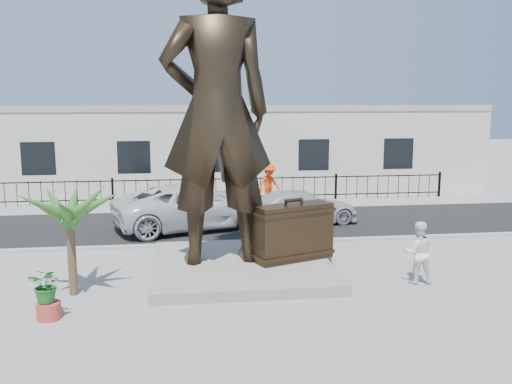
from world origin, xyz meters
TOP-DOWN VIEW (x-y plane):
  - ground at (0.00, 0.00)m, footprint 100.00×100.00m
  - street at (0.00, 8.00)m, footprint 40.00×7.00m
  - curb at (0.00, 4.50)m, footprint 40.00×0.25m
  - far_sidewalk at (0.00, 12.00)m, footprint 40.00×2.50m
  - plinth at (-0.50, 1.50)m, footprint 5.20×5.20m
  - fence at (0.00, 12.80)m, footprint 22.00×0.10m
  - building at (0.00, 17.00)m, footprint 28.00×7.00m
  - statue at (-1.18, 1.69)m, footprint 3.42×2.43m
  - suitcase at (1.06, 1.49)m, footprint 2.51×1.59m
  - tourist at (4.24, -0.22)m, footprint 0.91×0.73m
  - car_white at (-1.73, 7.31)m, footprint 6.89×4.62m
  - car_silver at (2.63, 7.56)m, footprint 4.92×2.67m
  - worker at (1.98, 12.03)m, footprint 1.43×1.26m
  - palm_tree at (-5.10, 0.06)m, footprint 1.80×1.80m
  - planter at (-5.37, -1.59)m, footprint 0.56×0.56m
  - shrub at (-5.37, -1.59)m, footprint 0.93×0.85m

SIDE VIEW (x-z plane):
  - ground at x=0.00m, z-range 0.00..0.00m
  - palm_tree at x=-5.10m, z-range -1.60..1.60m
  - street at x=0.00m, z-range 0.00..0.01m
  - far_sidewalk at x=0.00m, z-range 0.00..0.02m
  - curb at x=0.00m, z-range 0.00..0.12m
  - plinth at x=-0.50m, z-range 0.00..0.30m
  - planter at x=-5.37m, z-range 0.00..0.40m
  - fence at x=0.00m, z-range 0.00..1.20m
  - car_silver at x=2.63m, z-range 0.01..1.36m
  - shrub at x=-5.37m, z-range 0.40..1.26m
  - tourist at x=4.24m, z-range 0.00..1.75m
  - car_white at x=-1.73m, z-range 0.01..1.77m
  - worker at x=1.98m, z-range 0.02..1.93m
  - suitcase at x=1.06m, z-range 0.30..1.99m
  - building at x=0.00m, z-range 0.00..4.40m
  - statue at x=-1.18m, z-range 0.30..9.13m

